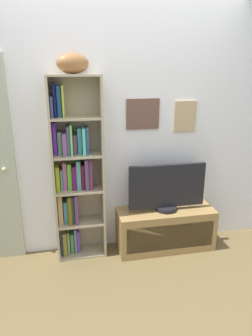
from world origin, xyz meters
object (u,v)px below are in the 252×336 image
at_px(tv_stand, 165,229).
at_px(television, 167,188).
at_px(bookshelf, 74,175).
at_px(football, 73,63).

xyz_separation_m(tv_stand, television, (0.00, 0.00, 0.47)).
relative_size(tv_stand, television, 1.28).
bearing_deg(tv_stand, television, 90.00).
distance_m(bookshelf, football, 1.04).
relative_size(bookshelf, football, 6.08).
height_order(tv_stand, television, television).
bearing_deg(tv_stand, football, 176.02).
distance_m(tv_stand, television, 0.47).
height_order(football, tv_stand, football).
height_order(bookshelf, football, football).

